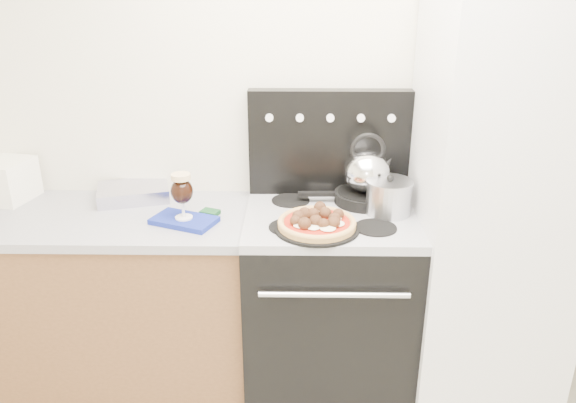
{
  "coord_description": "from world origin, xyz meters",
  "views": [
    {
      "loc": [
        -0.07,
        -1.12,
        1.91
      ],
      "look_at": [
        -0.11,
        1.05,
        1.03
      ],
      "focal_mm": 35.0,
      "sensor_mm": 36.0,
      "label": 1
    }
  ],
  "objects_px": {
    "stove_body": "(328,306)",
    "beer_glass": "(182,196)",
    "fridge": "(491,211)",
    "pizza": "(317,221)",
    "stock_pot": "(389,198)",
    "pizza_pan": "(317,228)",
    "oven_mitt": "(184,221)",
    "skillet": "(365,197)",
    "tea_kettle": "(367,168)",
    "base_cabinet": "(100,303)"
  },
  "relations": [
    {
      "from": "fridge",
      "to": "stock_pot",
      "type": "relative_size",
      "value": 9.59
    },
    {
      "from": "pizza_pan",
      "to": "skillet",
      "type": "xyz_separation_m",
      "value": [
        0.24,
        0.3,
        0.02
      ]
    },
    {
      "from": "fridge",
      "to": "stove_body",
      "type": "bearing_deg",
      "value": 177.95
    },
    {
      "from": "oven_mitt",
      "to": "pizza",
      "type": "xyz_separation_m",
      "value": [
        0.58,
        -0.1,
        0.04
      ]
    },
    {
      "from": "beer_glass",
      "to": "stove_body",
      "type": "bearing_deg",
      "value": 5.73
    },
    {
      "from": "oven_mitt",
      "to": "stock_pot",
      "type": "relative_size",
      "value": 1.39
    },
    {
      "from": "skillet",
      "to": "stock_pot",
      "type": "bearing_deg",
      "value": -54.94
    },
    {
      "from": "beer_glass",
      "to": "tea_kettle",
      "type": "bearing_deg",
      "value": 14.12
    },
    {
      "from": "skillet",
      "to": "stock_pot",
      "type": "distance_m",
      "value": 0.16
    },
    {
      "from": "pizza",
      "to": "skillet",
      "type": "relative_size",
      "value": 1.14
    },
    {
      "from": "beer_glass",
      "to": "skillet",
      "type": "distance_m",
      "value": 0.84
    },
    {
      "from": "skillet",
      "to": "oven_mitt",
      "type": "bearing_deg",
      "value": -165.88
    },
    {
      "from": "pizza_pan",
      "to": "oven_mitt",
      "type": "bearing_deg",
      "value": 170.44
    },
    {
      "from": "base_cabinet",
      "to": "oven_mitt",
      "type": "bearing_deg",
      "value": -11.02
    },
    {
      "from": "stove_body",
      "to": "stock_pot",
      "type": "height_order",
      "value": "stock_pot"
    },
    {
      "from": "beer_glass",
      "to": "pizza_pan",
      "type": "height_order",
      "value": "beer_glass"
    },
    {
      "from": "stove_body",
      "to": "fridge",
      "type": "relative_size",
      "value": 0.46
    },
    {
      "from": "tea_kettle",
      "to": "skillet",
      "type": "bearing_deg",
      "value": 0.0
    },
    {
      "from": "base_cabinet",
      "to": "fridge",
      "type": "distance_m",
      "value": 1.88
    },
    {
      "from": "oven_mitt",
      "to": "pizza_pan",
      "type": "relative_size",
      "value": 0.76
    },
    {
      "from": "fridge",
      "to": "pizza",
      "type": "distance_m",
      "value": 0.78
    },
    {
      "from": "skillet",
      "to": "pizza_pan",
      "type": "bearing_deg",
      "value": -127.95
    },
    {
      "from": "fridge",
      "to": "pizza",
      "type": "bearing_deg",
      "value": -169.89
    },
    {
      "from": "oven_mitt",
      "to": "skillet",
      "type": "height_order",
      "value": "skillet"
    },
    {
      "from": "oven_mitt",
      "to": "base_cabinet",
      "type": "bearing_deg",
      "value": 168.98
    },
    {
      "from": "fridge",
      "to": "pizza",
      "type": "height_order",
      "value": "fridge"
    },
    {
      "from": "beer_glass",
      "to": "stock_pot",
      "type": "bearing_deg",
      "value": 5.02
    },
    {
      "from": "pizza_pan",
      "to": "pizza",
      "type": "xyz_separation_m",
      "value": [
        0.0,
        0.0,
        0.03
      ]
    },
    {
      "from": "fridge",
      "to": "beer_glass",
      "type": "bearing_deg",
      "value": -178.31
    },
    {
      "from": "stove_body",
      "to": "tea_kettle",
      "type": "xyz_separation_m",
      "value": [
        0.17,
        0.14,
        0.65
      ]
    },
    {
      "from": "fridge",
      "to": "pizza_pan",
      "type": "distance_m",
      "value": 0.78
    },
    {
      "from": "base_cabinet",
      "to": "tea_kettle",
      "type": "height_order",
      "value": "tea_kettle"
    },
    {
      "from": "skillet",
      "to": "beer_glass",
      "type": "bearing_deg",
      "value": -165.88
    },
    {
      "from": "pizza",
      "to": "skillet",
      "type": "xyz_separation_m",
      "value": [
        0.24,
        0.3,
        -0.01
      ]
    },
    {
      "from": "fridge",
      "to": "pizza",
      "type": "relative_size",
      "value": 5.82
    },
    {
      "from": "base_cabinet",
      "to": "pizza_pan",
      "type": "distance_m",
      "value": 1.16
    },
    {
      "from": "fridge",
      "to": "skillet",
      "type": "relative_size",
      "value": 6.62
    },
    {
      "from": "oven_mitt",
      "to": "skillet",
      "type": "distance_m",
      "value": 0.84
    },
    {
      "from": "pizza",
      "to": "stock_pot",
      "type": "height_order",
      "value": "stock_pot"
    },
    {
      "from": "fridge",
      "to": "oven_mitt",
      "type": "relative_size",
      "value": 6.92
    },
    {
      "from": "pizza",
      "to": "stock_pot",
      "type": "bearing_deg",
      "value": 28.63
    },
    {
      "from": "stove_body",
      "to": "beer_glass",
      "type": "relative_size",
      "value": 4.22
    },
    {
      "from": "oven_mitt",
      "to": "pizza",
      "type": "bearing_deg",
      "value": -9.56
    },
    {
      "from": "fridge",
      "to": "oven_mitt",
      "type": "distance_m",
      "value": 1.35
    },
    {
      "from": "pizza",
      "to": "base_cabinet",
      "type": "bearing_deg",
      "value": 169.79
    },
    {
      "from": "oven_mitt",
      "to": "beer_glass",
      "type": "relative_size",
      "value": 1.32
    },
    {
      "from": "stove_body",
      "to": "fridge",
      "type": "xyz_separation_m",
      "value": [
        0.7,
        -0.03,
        0.51
      ]
    },
    {
      "from": "pizza_pan",
      "to": "stove_body",
      "type": "bearing_deg",
      "value": 67.39
    },
    {
      "from": "base_cabinet",
      "to": "stove_body",
      "type": "distance_m",
      "value": 1.11
    },
    {
      "from": "base_cabinet",
      "to": "skillet",
      "type": "bearing_deg",
      "value": 5.14
    }
  ]
}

